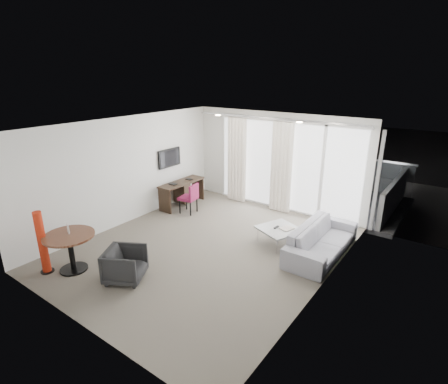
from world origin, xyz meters
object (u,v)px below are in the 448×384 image
Objects in this scene: round_table at (71,252)px; rattan_chair_b at (341,189)px; red_lamp at (42,243)px; tub_armchair at (125,265)px; desk_chair at (188,198)px; coffee_table at (279,236)px; sofa at (322,240)px; rattan_chair_a at (329,184)px; desk at (182,193)px.

rattan_chair_b is (2.98, 6.41, 0.08)m from round_table.
red_lamp reaches higher than rattan_chair_b.
tub_armchair is 0.75× the size of rattan_chair_b.
desk_chair reaches higher than coffee_table.
desk_chair is 3.30m from tub_armchair.
tub_armchair is 6.33m from rattan_chair_b.
sofa is at bearing 43.14° from round_table.
desk_chair is at bearing 176.24° from coffee_table.
rattan_chair_b is at bearing -20.47° from rattan_chair_a.
desk is 3.80m from tub_armchair.
round_table is at bearing -86.63° from rattan_chair_a.
tub_armchair is at bearing -78.08° from desk_chair.
coffee_table is at bearing -63.62° from rattan_chair_a.
red_lamp reaches higher than desk.
sofa is (3.71, -0.08, -0.09)m from desk_chair.
desk_chair is at bearing 91.95° from round_table.
rattan_chair_b is (-0.61, 3.05, 0.14)m from sofa.
round_table is 1.36× the size of tub_armchair.
rattan_chair_a is (-1.15, 3.55, 0.08)m from sofa.
desk is 1.82× the size of coffee_table.
desk_chair is 0.88× the size of round_table.
sofa is 2.71× the size of rattan_chair_a.
desk_chair reaches higher than rattan_chair_a.
red_lamp is (-0.35, -0.33, 0.24)m from round_table.
rattan_chair_a is 0.74m from rattan_chair_b.
red_lamp is 0.57× the size of sofa.
coffee_table is (3.30, -0.51, -0.16)m from desk.
coffee_table is (1.59, 2.89, -0.13)m from tub_armchair.
red_lamp is 7.77m from rattan_chair_a.
sofa is at bearing 43.21° from red_lamp.
sofa is 3.73m from rattan_chair_a.
rattan_chair_b is at bearing 11.36° from sofa.
tub_armchair is 0.84× the size of coffee_table.
sofa is (4.22, -0.40, -0.03)m from desk.
rattan_chair_a reaches higher than sofa.
red_lamp is 5.41m from sofa.
tub_armchair is at bearing -115.70° from rattan_chair_b.
desk is 1.59× the size of round_table.
rattan_chair_b is at bearing 34.40° from desk_chair.
round_table is 4.22m from coffee_table.
desk_chair reaches higher than desk.
coffee_table is 0.89× the size of rattan_chair_b.
desk_chair reaches higher than sofa.
desk_chair is 3.79m from red_lamp.
round_table is at bearing -123.17° from rattan_chair_b.
desk_chair is at bearing -8.01° from tub_armchair.
desk_chair is at bearing -32.24° from desk.
tub_armchair is at bearing 140.01° from sofa.
desk_chair is 3.71m from sofa.
desk_chair reaches higher than tub_armchair.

